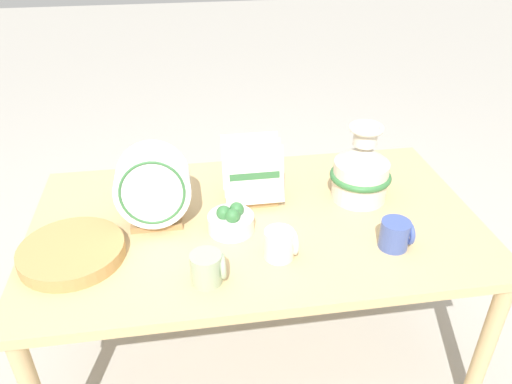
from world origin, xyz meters
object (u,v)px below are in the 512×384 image
Objects in this scene: dish_rack_round_plates at (153,191)px; mug_cream_glaze at (281,244)px; dish_rack_square_plates at (252,178)px; fruit_bowl at (231,221)px; mug_cobalt_glaze at (396,234)px; wicker_charger_stack at (72,252)px; ceramic_vase at (361,170)px; mug_sage_glaze at (208,268)px.

dish_rack_round_plates reaches higher than mug_cream_glaze.
dish_rack_round_plates is 0.36m from dish_rack_square_plates.
mug_cream_glaze and fruit_bowl have the same top height.
mug_cobalt_glaze is 1.00× the size of mug_cream_glaze.
wicker_charger_stack is 0.64m from mug_cream_glaze.
dish_rack_square_plates is at bearing 172.43° from ceramic_vase.
fruit_bowl is at bearing 129.99° from mug_cream_glaze.
mug_sage_glaze is 0.60m from mug_cobalt_glaze.
ceramic_vase reaches higher than mug_sage_glaze.
mug_sage_glaze reaches higher than wicker_charger_stack.
ceramic_vase is 0.73m from dish_rack_round_plates.
mug_sage_glaze is 1.00× the size of mug_cobalt_glaze.
mug_cobalt_glaze is (0.41, -0.35, -0.04)m from dish_rack_square_plates.
dish_rack_square_plates is 1.48× the size of fruit_bowl.
ceramic_vase is 1.26× the size of dish_rack_square_plates.
mug_sage_glaze is at bearing -147.29° from ceramic_vase.
dish_rack_square_plates is at bearing 16.22° from dish_rack_round_plates.
dish_rack_round_plates reaches higher than wicker_charger_stack.
mug_cobalt_glaze and mug_cream_glaze have the same top height.
mug_cobalt_glaze is 0.66× the size of fruit_bowl.
mug_cream_glaze is at bearing -140.03° from ceramic_vase.
dish_rack_round_plates is 0.80m from mug_cobalt_glaze.
fruit_bowl reaches higher than wicker_charger_stack.
dish_rack_round_plates is 1.75× the size of fruit_bowl.
ceramic_vase reaches higher than wicker_charger_stack.
dish_rack_round_plates is 1.18× the size of dish_rack_square_plates.
mug_sage_glaze is (0.41, -0.17, 0.03)m from wicker_charger_stack.
wicker_charger_stack is (-0.26, -0.15, -0.10)m from dish_rack_round_plates.
wicker_charger_stack is (-0.60, -0.25, -0.06)m from dish_rack_square_plates.
dish_rack_square_plates reaches higher than mug_cream_glaze.
ceramic_vase is 0.69m from mug_sage_glaze.
dish_rack_square_plates is 0.71× the size of wicker_charger_stack.
mug_sage_glaze is 0.26m from fruit_bowl.
ceramic_vase reaches higher than dish_rack_square_plates.
mug_cobalt_glaze is (0.60, 0.07, 0.00)m from mug_sage_glaze.
wicker_charger_stack is 3.17× the size of mug_cream_glaze.
dish_rack_round_plates is 2.66× the size of mug_sage_glaze.
mug_cream_glaze is at bearing -8.13° from wicker_charger_stack.
mug_cream_glaze is (0.23, 0.08, 0.00)m from mug_sage_glaze.
dish_rack_round_plates is 0.32m from wicker_charger_stack.
mug_cobalt_glaze is at bearing -18.50° from fruit_bowl.
ceramic_vase is 2.85× the size of mug_cream_glaze.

